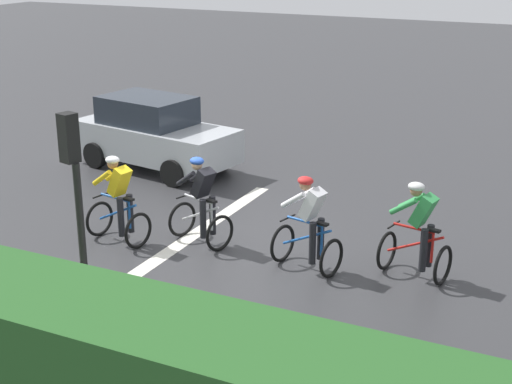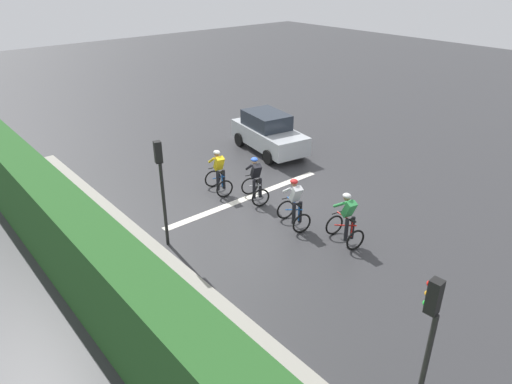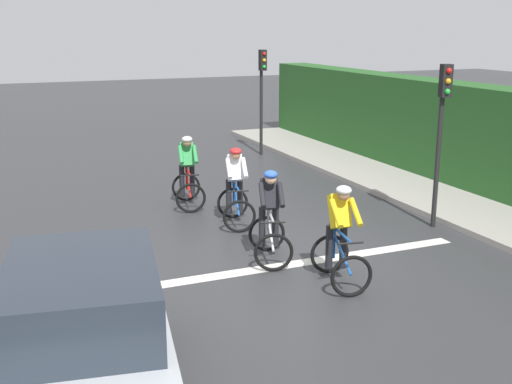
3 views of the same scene
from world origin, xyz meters
name	(u,v)px [view 2 (image 2 of 3)]	position (x,y,z in m)	size (l,w,h in m)	color
ground_plane	(255,202)	(0.00, 0.00, 0.00)	(80.00, 80.00, 0.00)	#333335
sidewalk_kerb	(144,290)	(5.50, 2.00, 0.06)	(2.80, 22.14, 0.12)	#9E998E
stone_wall_low	(111,296)	(6.40, 2.00, 0.33)	(0.44, 22.14, 0.65)	gray
hedge_wall	(93,268)	(6.70, 2.00, 1.32)	(1.10, 22.14, 2.64)	#265623
road_marking_stop_line	(247,198)	(0.00, -0.45, 0.00)	(7.00, 0.30, 0.01)	silver
cyclist_lead	(347,220)	(-0.43, 3.85, 0.80)	(0.87, 1.19, 1.66)	black
cyclist_second	(295,205)	(0.08, 2.11, 0.80)	(0.91, 1.21, 1.66)	black
cyclist_mid	(255,181)	(-0.11, -0.09, 0.80)	(0.97, 1.23, 1.66)	black
cyclist_fourth	(219,173)	(0.48, -1.50, 0.80)	(0.86, 1.18, 1.66)	black
car_silver	(268,133)	(-3.79, -3.52, 0.87)	(2.38, 4.32, 1.76)	#B7BCC1
traffic_light_near_crossing	(161,178)	(3.81, 0.32, 2.22)	(0.24, 0.31, 3.34)	black
traffic_light_far_junction	(428,335)	(3.56, 8.78, 2.22)	(0.21, 0.31, 3.34)	black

